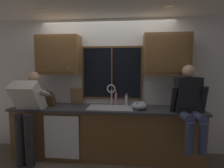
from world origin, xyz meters
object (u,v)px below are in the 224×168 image
(person_sitting_on_counter, at_px, (190,102))
(bottle_green_glass, at_px, (126,100))
(knife_block, at_px, (51,100))
(soap_dispenser, at_px, (137,106))
(person_standing, at_px, (28,108))
(bottle_tall_clear, at_px, (116,98))
(mixing_bowl, at_px, (139,106))
(cutting_board, at_px, (77,96))

(person_sitting_on_counter, height_order, bottle_green_glass, person_sitting_on_counter)
(knife_block, distance_m, soap_dispenser, 1.59)
(person_standing, relative_size, knife_block, 4.85)
(knife_block, xyz_separation_m, bottle_tall_clear, (1.20, 0.20, 0.02))
(person_standing, xyz_separation_m, mixing_bowl, (1.88, 0.25, 0.02))
(knife_block, distance_m, cutting_board, 0.47)
(cutting_board, bearing_deg, soap_dispenser, -17.17)
(bottle_tall_clear, bearing_deg, cutting_board, -179.49)
(soap_dispenser, distance_m, bottle_tall_clear, 0.53)
(soap_dispenser, xyz_separation_m, bottle_green_glass, (-0.19, 0.37, 0.03))
(bottle_tall_clear, bearing_deg, soap_dispenser, -43.18)
(mixing_bowl, height_order, soap_dispenser, soap_dispenser)
(person_sitting_on_counter, distance_m, cutting_board, 2.02)
(cutting_board, bearing_deg, bottle_tall_clear, 0.51)
(person_sitting_on_counter, height_order, bottle_tall_clear, person_sitting_on_counter)
(person_standing, xyz_separation_m, person_sitting_on_counter, (2.64, 0.04, 0.14))
(soap_dispenser, bearing_deg, knife_block, 174.03)
(knife_block, distance_m, bottle_tall_clear, 1.21)
(person_sitting_on_counter, bearing_deg, person_standing, -179.06)
(bottle_green_glass, bearing_deg, person_sitting_on_counter, -26.74)
(person_sitting_on_counter, distance_m, mixing_bowl, 0.80)
(cutting_board, height_order, bottle_tall_clear, cutting_board)
(cutting_board, xyz_separation_m, bottle_green_glass, (0.97, 0.01, -0.06))
(person_sitting_on_counter, xyz_separation_m, knife_block, (-2.39, 0.30, -0.08))
(cutting_board, xyz_separation_m, mixing_bowl, (1.20, -0.28, -0.10))
(bottle_tall_clear, bearing_deg, person_sitting_on_counter, -22.50)
(knife_block, xyz_separation_m, soap_dispenser, (1.58, -0.17, -0.04))
(soap_dispenser, relative_size, bottle_tall_clear, 0.56)
(person_standing, distance_m, person_sitting_on_counter, 2.64)
(person_sitting_on_counter, relative_size, cutting_board, 3.88)
(person_standing, height_order, knife_block, person_standing)
(cutting_board, relative_size, bottle_green_glass, 1.37)
(soap_dispenser, distance_m, bottle_green_glass, 0.41)
(mixing_bowl, bearing_deg, knife_block, 176.86)
(person_sitting_on_counter, xyz_separation_m, bottle_tall_clear, (-1.19, 0.49, -0.06))
(person_standing, bearing_deg, soap_dispenser, 5.39)
(knife_block, height_order, mixing_bowl, knife_block)
(bottle_tall_clear, bearing_deg, knife_block, -170.60)
(mixing_bowl, height_order, bottle_tall_clear, bottle_tall_clear)
(knife_block, xyz_separation_m, cutting_board, (0.43, 0.19, 0.05))
(person_standing, bearing_deg, knife_block, 53.70)
(knife_block, height_order, cutting_board, cutting_board)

